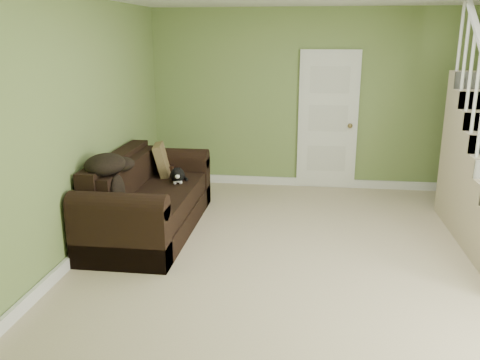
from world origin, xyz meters
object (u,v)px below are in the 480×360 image
(sofa, at_px, (147,202))
(side_table, at_px, (161,182))
(cat, at_px, (177,175))
(banana, at_px, (142,202))

(sofa, distance_m, side_table, 1.03)
(sofa, relative_size, cat, 4.80)
(side_table, bearing_deg, cat, -57.81)
(side_table, relative_size, banana, 4.57)
(cat, bearing_deg, banana, -114.17)
(side_table, xyz_separation_m, banana, (0.25, -1.52, 0.22))
(sofa, height_order, side_table, sofa)
(side_table, xyz_separation_m, cat, (0.40, -0.64, 0.28))
(side_table, bearing_deg, sofa, -82.85)
(sofa, relative_size, banana, 13.05)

